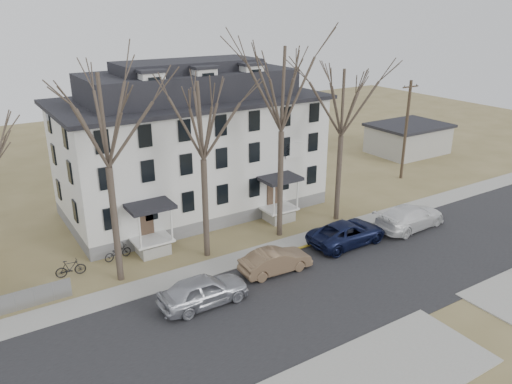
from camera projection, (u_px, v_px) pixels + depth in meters
ground at (362, 300)px, 28.74m from camera, size 120.00×120.00×0.00m
main_road at (339, 285)px, 30.32m from camera, size 120.00×10.00×0.04m
far_sidewalk at (282, 247)px, 35.07m from camera, size 120.00×2.00×0.08m
yellow_curb at (345, 235)px, 36.86m from camera, size 14.00×0.25×0.06m
boarding_house at (192, 146)px, 40.04m from camera, size 20.80×12.36×12.05m
distant_building at (408, 138)px, 57.00m from camera, size 8.50×6.50×3.35m
tree_far_left at (103, 114)px, 27.34m from camera, size 8.40×8.40×13.72m
tree_mid_left at (202, 116)px, 30.61m from camera, size 7.80×7.80×12.74m
tree_center at (282, 83)px, 33.09m from camera, size 9.00×9.00×14.70m
tree_mid_right at (343, 98)px, 36.37m from camera, size 7.80×7.80×12.74m
utility_pole_far at (406, 129)px, 47.36m from camera, size 2.00×0.28×9.50m
car_silver at (204, 291)px, 28.05m from camera, size 5.20×2.11×1.77m
car_tan at (276, 261)px, 31.52m from camera, size 4.76×1.89×1.54m
car_navy at (347, 233)px, 35.27m from camera, size 5.99×2.86×1.65m
car_white at (410, 217)px, 37.73m from camera, size 6.40×2.96×1.81m
bicycle_left at (118, 253)px, 33.19m from camera, size 1.98×0.98×0.99m
bicycle_right at (71, 269)px, 31.09m from camera, size 1.89×0.72×1.11m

